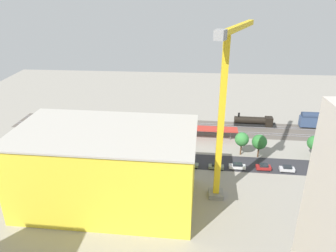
{
  "coord_description": "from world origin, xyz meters",
  "views": [
    {
      "loc": [
        -3.23,
        87.95,
        48.79
      ],
      "look_at": [
        3.62,
        -0.09,
        9.65
      ],
      "focal_mm": 34.58,
      "sensor_mm": 36.0,
      "label": 1
    }
  ],
  "objects_px": {
    "platform_canopy_near": "(171,127)",
    "street_tree_2": "(259,142)",
    "parked_car_5": "(168,164)",
    "parked_car_1": "(263,167)",
    "parked_car_2": "(237,166)",
    "street_tree_0": "(242,139)",
    "construction_building": "(107,168)",
    "tower_crane": "(224,104)",
    "locomotive": "(255,122)",
    "parked_car_4": "(190,165)",
    "street_tree_1": "(130,138)",
    "parked_car_3": "(216,167)",
    "traffic_light": "(185,155)",
    "parked_car_0": "(287,169)",
    "street_tree_3": "(314,143)",
    "box_truck_0": "(143,161)",
    "passenger_coach": "(325,120)"
  },
  "relations": [
    {
      "from": "parked_car_3",
      "to": "traffic_light",
      "type": "relative_size",
      "value": 0.63
    },
    {
      "from": "passenger_coach",
      "to": "traffic_light",
      "type": "height_order",
      "value": "traffic_light"
    },
    {
      "from": "parked_car_3",
      "to": "tower_crane",
      "type": "xyz_separation_m",
      "value": [
        0.17,
        11.35,
        23.07
      ]
    },
    {
      "from": "locomotive",
      "to": "street_tree_0",
      "type": "height_order",
      "value": "street_tree_0"
    },
    {
      "from": "locomotive",
      "to": "box_truck_0",
      "type": "relative_size",
      "value": 1.5
    },
    {
      "from": "box_truck_0",
      "to": "street_tree_3",
      "type": "bearing_deg",
      "value": -168.93
    },
    {
      "from": "passenger_coach",
      "to": "tower_crane",
      "type": "height_order",
      "value": "tower_crane"
    },
    {
      "from": "parked_car_3",
      "to": "street_tree_3",
      "type": "height_order",
      "value": "street_tree_3"
    },
    {
      "from": "parked_car_3",
      "to": "street_tree_3",
      "type": "xyz_separation_m",
      "value": [
        -29.9,
        -9.89,
        3.77
      ]
    },
    {
      "from": "traffic_light",
      "to": "street_tree_1",
      "type": "bearing_deg",
      "value": -27.77
    },
    {
      "from": "parked_car_4",
      "to": "street_tree_0",
      "type": "xyz_separation_m",
      "value": [
        -15.44,
        -8.65,
        4.51
      ]
    },
    {
      "from": "street_tree_2",
      "to": "construction_building",
      "type": "bearing_deg",
      "value": 31.76
    },
    {
      "from": "parked_car_2",
      "to": "construction_building",
      "type": "height_order",
      "value": "construction_building"
    },
    {
      "from": "platform_canopy_near",
      "to": "parked_car_1",
      "type": "distance_m",
      "value": 34.16
    },
    {
      "from": "platform_canopy_near",
      "to": "parked_car_2",
      "type": "height_order",
      "value": "platform_canopy_near"
    },
    {
      "from": "parked_car_2",
      "to": "box_truck_0",
      "type": "distance_m",
      "value": 27.19
    },
    {
      "from": "construction_building",
      "to": "street_tree_1",
      "type": "bearing_deg",
      "value": -89.0
    },
    {
      "from": "parked_car_2",
      "to": "street_tree_3",
      "type": "xyz_separation_m",
      "value": [
        -23.89,
        -9.4,
        3.74
      ]
    },
    {
      "from": "parked_car_1",
      "to": "street_tree_2",
      "type": "relative_size",
      "value": 0.56
    },
    {
      "from": "street_tree_0",
      "to": "passenger_coach",
      "type": "bearing_deg",
      "value": -145.75
    },
    {
      "from": "platform_canopy_near",
      "to": "street_tree_3",
      "type": "relative_size",
      "value": 6.78
    },
    {
      "from": "parked_car_0",
      "to": "construction_building",
      "type": "bearing_deg",
      "value": 19.88
    },
    {
      "from": "parked_car_3",
      "to": "parked_car_5",
      "type": "height_order",
      "value": "parked_car_5"
    },
    {
      "from": "parked_car_5",
      "to": "parked_car_1",
      "type": "bearing_deg",
      "value": -179.12
    },
    {
      "from": "parked_car_0",
      "to": "street_tree_1",
      "type": "distance_m",
      "value": 47.17
    },
    {
      "from": "parked_car_5",
      "to": "tower_crane",
      "type": "relative_size",
      "value": 0.12
    },
    {
      "from": "parked_car_5",
      "to": "street_tree_3",
      "type": "distance_m",
      "value": 44.87
    },
    {
      "from": "parked_car_1",
      "to": "street_tree_1",
      "type": "xyz_separation_m",
      "value": [
        39.83,
        -7.8,
        3.95
      ]
    },
    {
      "from": "platform_canopy_near",
      "to": "street_tree_2",
      "type": "relative_size",
      "value": 6.16
    },
    {
      "from": "parked_car_1",
      "to": "construction_building",
      "type": "distance_m",
      "value": 44.56
    },
    {
      "from": "box_truck_0",
      "to": "platform_canopy_near",
      "type": "bearing_deg",
      "value": -108.24
    },
    {
      "from": "tower_crane",
      "to": "traffic_light",
      "type": "relative_size",
      "value": 5.89
    },
    {
      "from": "parked_car_3",
      "to": "street_tree_0",
      "type": "distance_m",
      "value": 12.99
    },
    {
      "from": "tower_crane",
      "to": "locomotive",
      "type": "bearing_deg",
      "value": -110.82
    },
    {
      "from": "tower_crane",
      "to": "construction_building",
      "type": "bearing_deg",
      "value": 11.43
    },
    {
      "from": "parked_car_1",
      "to": "parked_car_4",
      "type": "xyz_separation_m",
      "value": [
        20.78,
        0.03,
        -0.08
      ]
    },
    {
      "from": "street_tree_0",
      "to": "street_tree_3",
      "type": "height_order",
      "value": "street_tree_0"
    },
    {
      "from": "parked_car_4",
      "to": "parked_car_0",
      "type": "bearing_deg",
      "value": 179.19
    },
    {
      "from": "locomotive",
      "to": "parked_car_3",
      "type": "relative_size",
      "value": 3.49
    },
    {
      "from": "locomotive",
      "to": "parked_car_2",
      "type": "xyz_separation_m",
      "value": [
        10.18,
        31.19,
        -1.02
      ]
    },
    {
      "from": "platform_canopy_near",
      "to": "locomotive",
      "type": "bearing_deg",
      "value": -159.3
    },
    {
      "from": "tower_crane",
      "to": "street_tree_0",
      "type": "relative_size",
      "value": 5.53
    },
    {
      "from": "street_tree_0",
      "to": "traffic_light",
      "type": "bearing_deg",
      "value": 30.72
    },
    {
      "from": "parked_car_2",
      "to": "parked_car_4",
      "type": "distance_m",
      "value": 13.41
    },
    {
      "from": "parked_car_2",
      "to": "street_tree_0",
      "type": "distance_m",
      "value": 9.96
    },
    {
      "from": "tower_crane",
      "to": "street_tree_3",
      "type": "distance_m",
      "value": 41.57
    },
    {
      "from": "locomotive",
      "to": "parked_car_1",
      "type": "distance_m",
      "value": 31.27
    },
    {
      "from": "parked_car_1",
      "to": "construction_building",
      "type": "height_order",
      "value": "construction_building"
    },
    {
      "from": "parked_car_5",
      "to": "street_tree_1",
      "type": "xyz_separation_m",
      "value": [
        12.71,
        -8.22,
        4.01
      ]
    },
    {
      "from": "parked_car_2",
      "to": "street_tree_1",
      "type": "bearing_deg",
      "value": -13.61
    }
  ]
}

